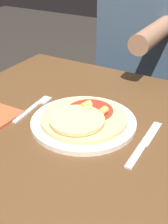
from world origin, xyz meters
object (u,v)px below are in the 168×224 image
object	(u,v)px
plate	(84,122)
pizza	(83,118)
knife	(144,144)
fork	(35,107)
person_diner	(144,56)
dining_table	(77,166)

from	to	relation	value
plate	pizza	size ratio (longest dim) A/B	1.22
plate	knife	size ratio (longest dim) A/B	1.32
plate	fork	bearing A→B (deg)	177.11
plate	pizza	xyz separation A→B (m)	(0.00, -0.01, 0.02)
fork	person_diner	xyz separation A→B (m)	(0.10, 0.67, -0.03)
knife	fork	bearing A→B (deg)	177.17
person_diner	fork	bearing A→B (deg)	-98.54
pizza	knife	bearing A→B (deg)	-0.98
plate	pizza	distance (m)	0.02
dining_table	person_diner	distance (m)	0.73
pizza	knife	world-z (taller)	pizza
pizza	knife	distance (m)	0.18
pizza	person_diner	size ratio (longest dim) A/B	0.20
fork	person_diner	distance (m)	0.68
plate	pizza	world-z (taller)	pizza
dining_table	fork	world-z (taller)	fork
fork	plate	bearing A→B (deg)	-2.89
dining_table	plate	xyz separation A→B (m)	(0.00, 0.04, 0.13)
dining_table	knife	xyz separation A→B (m)	(0.18, 0.03, 0.12)
fork	knife	xyz separation A→B (m)	(0.36, -0.02, 0.00)
dining_table	knife	distance (m)	0.22
pizza	dining_table	bearing A→B (deg)	-93.07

